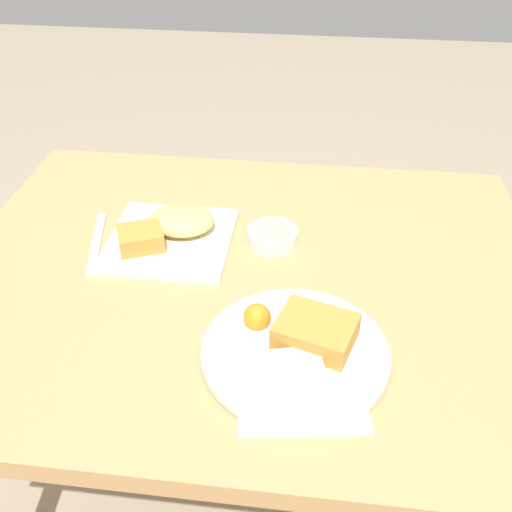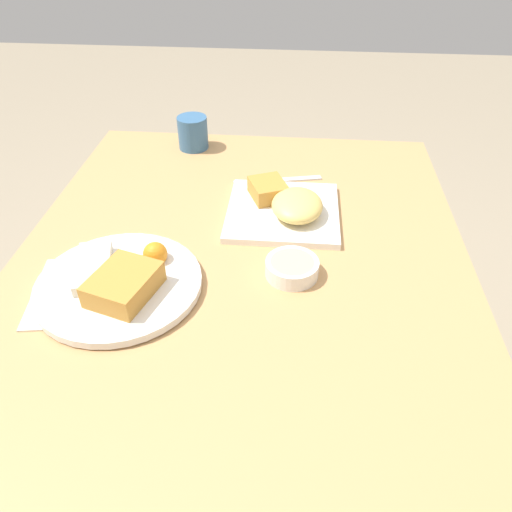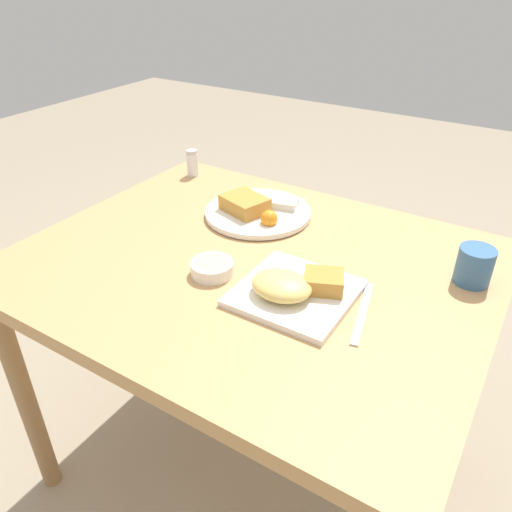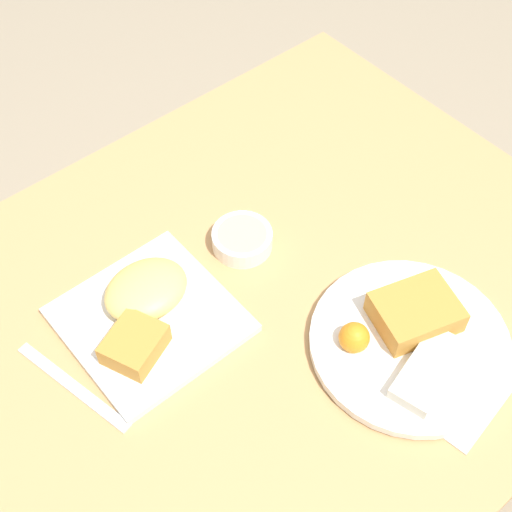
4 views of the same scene
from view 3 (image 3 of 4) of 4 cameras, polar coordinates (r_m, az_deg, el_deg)
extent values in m
plane|color=gray|center=(1.67, -0.32, -22.41)|extent=(8.00, 8.00, 0.00)
cube|color=tan|center=(1.17, -0.42, -1.18)|extent=(1.07, 0.86, 0.04)
cylinder|color=#9F7649|center=(1.49, -24.89, -14.41)|extent=(0.05, 0.05, 0.70)
cylinder|color=#9F7649|center=(1.85, -6.68, -1.34)|extent=(0.05, 0.05, 0.70)
cylinder|color=#9F7649|center=(1.56, 22.63, -11.28)|extent=(0.05, 0.05, 0.70)
cube|color=beige|center=(1.38, 0.54, 5.18)|extent=(0.21, 0.26, 0.00)
cube|color=white|center=(1.04, 4.51, -4.21)|extent=(0.23, 0.23, 0.01)
ellipsoid|color=#EFCC6B|center=(1.01, 2.93, -3.38)|extent=(0.13, 0.10, 0.04)
cube|color=#C68938|center=(1.04, 7.73, -2.90)|extent=(0.10, 0.10, 0.04)
cylinder|color=white|center=(1.35, 0.23, 5.00)|extent=(0.29, 0.29, 0.01)
cube|color=#C68938|center=(1.34, -1.30, 5.98)|extent=(0.14, 0.12, 0.04)
cube|color=beige|center=(1.37, 2.10, 6.21)|extent=(0.14, 0.09, 0.02)
sphere|color=orange|center=(1.27, 1.51, 4.29)|extent=(0.04, 0.04, 0.04)
cylinder|color=white|center=(1.10, -5.03, -1.39)|extent=(0.10, 0.10, 0.03)
cylinder|color=beige|center=(1.10, -5.06, -0.82)|extent=(0.08, 0.08, 0.00)
cylinder|color=white|center=(1.62, -7.27, 10.31)|extent=(0.04, 0.04, 0.07)
cylinder|color=white|center=(1.62, -7.23, 9.79)|extent=(0.03, 0.03, 0.04)
cylinder|color=silver|center=(1.60, -7.37, 11.70)|extent=(0.03, 0.03, 0.01)
cube|color=silver|center=(1.01, 12.10, -6.31)|extent=(0.06, 0.20, 0.00)
cylinder|color=#386693|center=(1.16, 23.69, -1.03)|extent=(0.08, 0.08, 0.08)
camera|label=1|loc=(1.80, 12.54, 32.54)|focal=42.00mm
camera|label=2|loc=(1.46, -31.25, 26.25)|focal=35.00mm
camera|label=4|loc=(1.32, 33.75, 39.33)|focal=50.00mm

